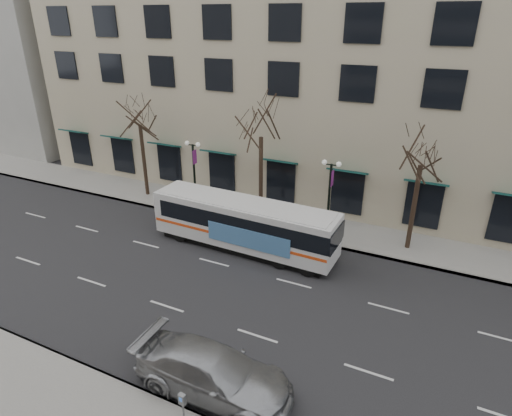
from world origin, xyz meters
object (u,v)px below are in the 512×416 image
Objects in this scene: tree_far_right at (423,149)px; silver_car at (213,373)px; pay_station at (182,401)px; tree_far_mid at (261,123)px; lamp_post_left at (194,172)px; tree_far_left at (139,112)px; lamp_post_right at (329,195)px; city_bus at (245,223)px.

silver_car is at bearing -109.56° from tree_far_right.
tree_far_right reaches higher than pay_station.
lamp_post_left is (-4.99, -0.60, -3.96)m from tree_far_mid.
pay_station is (14.56, -16.26, -5.70)m from tree_far_left.
pay_station is at bearing -58.62° from lamp_post_left.
tree_far_mid is at bearing 17.57° from silver_car.
tree_far_left reaches higher than lamp_post_right.
tree_far_mid is at bearing 103.98° from city_bus.
tree_far_left is 1.60× the size of lamp_post_right.
silver_car is (-5.19, -14.59, -5.51)m from tree_far_right.
lamp_post_left is at bearing -6.83° from tree_far_left.
lamp_post_left is (-14.99, -0.60, -3.48)m from tree_far_right.
tree_far_right is 17.99m from pay_station.
tree_far_mid is 0.73× the size of city_bus.
city_bus is at bearing -21.22° from tree_far_left.
tree_far_mid is at bearing 113.16° from pay_station.
lamp_post_left is 18.45m from pay_station.
tree_far_left is at bearing 44.74° from silver_car.
silver_car is at bearing -71.74° from tree_far_mid.
city_bus reaches higher than pay_station.
lamp_post_left is at bearing -173.15° from tree_far_mid.
tree_far_right is 1.28× the size of silver_car.
pay_station is at bearing -108.49° from tree_far_right.
tree_far_mid is at bearing 0.00° from tree_far_left.
city_bus is 11.10m from silver_car.
tree_far_right reaches higher than silver_car.
city_bus is (5.90, -3.63, -1.22)m from lamp_post_left.
city_bus is 12.59m from pay_station.
lamp_post_left is 10.00m from lamp_post_right.
tree_far_left reaches higher than silver_car.
lamp_post_right is at bearing -6.83° from tree_far_mid.
pay_station is at bearing -74.33° from tree_far_mid.
tree_far_left is at bearing 177.71° from lamp_post_right.
tree_far_right reaches higher than lamp_post_left.
city_bus is at bearing 114.40° from pay_station.
city_bus is at bearing -77.93° from tree_far_mid.
tree_far_mid reaches higher than lamp_post_left.
city_bus is at bearing -155.03° from tree_far_right.
tree_far_mid is 10.01m from tree_far_right.
lamp_post_left is at bearing 34.33° from silver_car.
city_bus is (-9.09, -4.23, -4.70)m from tree_far_right.
tree_far_right reaches higher than lamp_post_right.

